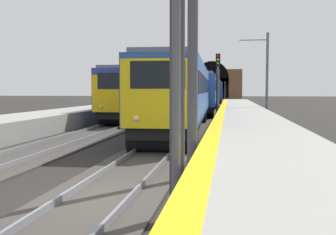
{
  "coord_description": "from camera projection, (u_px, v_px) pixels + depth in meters",
  "views": [
    {
      "loc": [
        -8.57,
        -2.78,
        2.41
      ],
      "look_at": [
        8.0,
        -0.32,
        1.3
      ],
      "focal_mm": 44.0,
      "sensor_mm": 36.0,
      "label": 1
    }
  ],
  "objects": [
    {
      "name": "ground_plane",
      "position": [
        100.0,
        200.0,
        9.02
      ],
      "size": [
        320.0,
        320.0,
        0.0
      ],
      "primitive_type": "plane",
      "color": "#282623"
    },
    {
      "name": "platform_right",
      "position": [
        278.0,
        183.0,
        8.44
      ],
      "size": [
        112.0,
        3.53,
        1.01
      ],
      "primitive_type": "cube",
      "color": "#9E9B93",
      "rests_on": "ground_plane"
    },
    {
      "name": "platform_right_edge_strip",
      "position": [
        204.0,
        157.0,
        8.62
      ],
      "size": [
        112.0,
        0.5,
        0.01
      ],
      "primitive_type": "cube",
      "color": "yellow",
      "rests_on": "platform_right"
    },
    {
      "name": "track_main_line",
      "position": [
        100.0,
        198.0,
        9.02
      ],
      "size": [
        160.0,
        2.74,
        0.21
      ],
      "color": "#423D38",
      "rests_on": "ground_plane"
    },
    {
      "name": "train_main_approaching",
      "position": [
        207.0,
        91.0,
        51.27
      ],
      "size": [
        74.69,
        3.36,
        3.99
      ],
      "rotation": [
        0.0,
        0.0,
        3.17
      ],
      "color": "#264C99",
      "rests_on": "ground_plane"
    },
    {
      "name": "train_adjacent_platform",
      "position": [
        159.0,
        91.0,
        43.85
      ],
      "size": [
        37.12,
        3.31,
        4.92
      ],
      "rotation": [
        0.0,
        0.0,
        3.17
      ],
      "color": "navy",
      "rests_on": "ground_plane"
    },
    {
      "name": "railway_signal_near",
      "position": [
        176.0,
        38.0,
        7.38
      ],
      "size": [
        0.39,
        0.38,
        5.58
      ],
      "rotation": [
        0.0,
        0.0,
        3.14
      ],
      "color": "#4C4C54",
      "rests_on": "ground_plane"
    },
    {
      "name": "railway_signal_mid",
      "position": [
        218.0,
        80.0,
        34.72
      ],
      "size": [
        0.39,
        0.38,
        5.49
      ],
      "rotation": [
        0.0,
        0.0,
        3.14
      ],
      "color": "#4C4C54",
      "rests_on": "ground_plane"
    },
    {
      "name": "railway_signal_far",
      "position": [
        225.0,
        89.0,
        94.13
      ],
      "size": [
        0.39,
        0.38,
        4.48
      ],
      "rotation": [
        0.0,
        0.0,
        3.14
      ],
      "color": "#38383D",
      "rests_on": "ground_plane"
    },
    {
      "name": "tunnel_portal",
      "position": [
        212.0,
        84.0,
        121.84
      ],
      "size": [
        2.67,
        17.71,
        10.95
      ],
      "color": "brown",
      "rests_on": "ground_plane"
    },
    {
      "name": "catenary_mast_near",
      "position": [
        266.0,
        74.0,
        34.8
      ],
      "size": [
        0.22,
        2.47,
        7.26
      ],
      "color": "#595B60",
      "rests_on": "ground_plane"
    }
  ]
}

